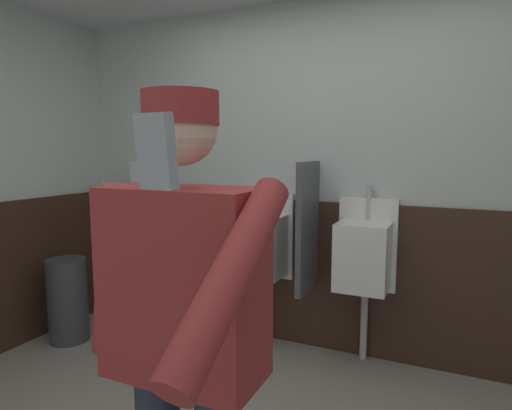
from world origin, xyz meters
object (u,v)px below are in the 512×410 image
(urinal_left, at_px, (262,245))
(urinal_middle, at_px, (364,255))
(cell_phone, at_px, (156,151))
(soap_dispenser, at_px, (137,172))
(trash_bin, at_px, (68,300))
(person, at_px, (184,327))

(urinal_left, relative_size, urinal_middle, 1.00)
(cell_phone, relative_size, soap_dispenser, 0.61)
(urinal_middle, distance_m, cell_phone, 2.48)
(urinal_middle, xyz_separation_m, trash_bin, (-2.15, -0.57, -0.45))
(person, relative_size, trash_bin, 2.54)
(urinal_middle, bearing_deg, soap_dispenser, 176.59)
(urinal_left, bearing_deg, trash_bin, -157.95)
(urinal_left, bearing_deg, cell_phone, -69.59)
(urinal_left, height_order, person, person)
(person, height_order, soap_dispenser, person)
(urinal_left, xyz_separation_m, soap_dispenser, (-1.25, 0.12, 0.51))
(urinal_middle, height_order, soap_dispenser, soap_dispenser)
(cell_phone, xyz_separation_m, soap_dispenser, (-2.14, 2.49, -0.19))
(person, distance_m, trash_bin, 2.45)
(person, xyz_separation_m, soap_dispenser, (-1.83, 1.99, 0.32))
(urinal_middle, relative_size, soap_dispenser, 6.89)
(urinal_left, distance_m, urinal_middle, 0.75)
(trash_bin, bearing_deg, urinal_middle, 14.76)
(urinal_left, relative_size, person, 0.76)
(urinal_middle, xyz_separation_m, person, (-0.17, -1.87, 0.18))
(person, bearing_deg, urinal_middle, 84.67)
(person, relative_size, cell_phone, 14.90)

